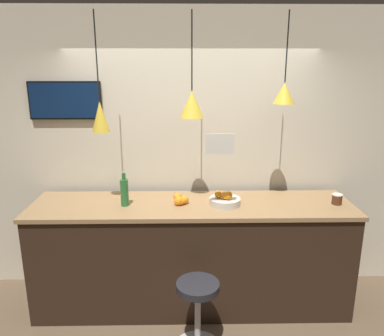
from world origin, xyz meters
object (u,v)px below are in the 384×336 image
at_px(juice_bottle, 124,192).
at_px(spread_jar, 337,199).
at_px(fruit_bowl, 225,200).
at_px(bar_stool, 198,307).
at_px(mounted_tv, 65,100).

distance_m(juice_bottle, spread_jar, 2.00).
bearing_deg(juice_bottle, fruit_bowl, -0.26).
bearing_deg(bar_stool, juice_bottle, 136.69).
bearing_deg(spread_jar, mounted_tv, 169.92).
relative_size(fruit_bowl, juice_bottle, 0.92).
bearing_deg(bar_stool, spread_jar, 25.16).
bearing_deg(bar_stool, fruit_bowl, 66.38).
bearing_deg(fruit_bowl, mounted_tv, 163.21).
xyz_separation_m(fruit_bowl, mounted_tv, (-1.56, 0.47, 0.88)).
distance_m(fruit_bowl, mounted_tv, 1.85).
bearing_deg(mounted_tv, bar_stool, -40.35).
bearing_deg(spread_jar, juice_bottle, 180.00).
bearing_deg(fruit_bowl, juice_bottle, 179.74).
relative_size(bar_stool, mounted_tv, 0.90).
distance_m(spread_jar, mounted_tv, 2.80).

